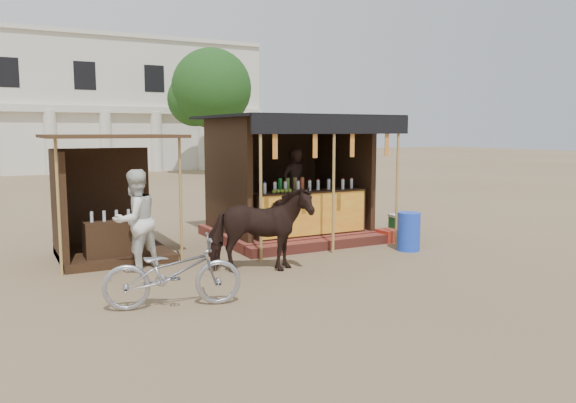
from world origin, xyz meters
The scene contains 11 objects.
ground centered at (0.00, 0.00, 0.00)m, with size 120.00×120.00×0.00m, color #846B4C.
main_stall centered at (1.01, 3.36, 1.03)m, with size 3.60×3.61×2.78m.
secondary_stall centered at (-3.17, 3.24, 0.85)m, with size 2.40×2.40×2.38m.
cow centered at (-0.96, 0.82, 0.75)m, with size 0.81×1.78×1.50m, color black.
motorbike centered at (-2.86, -0.38, 0.50)m, with size 0.66×1.89×1.00m, color #9998A0.
bystander centered at (-2.83, 2.00, 0.89)m, with size 0.87×0.68×1.78m, color white.
blue_barrel centered at (2.50, 1.02, 0.40)m, with size 0.47×0.47×0.79m, color blue.
red_crate centered at (2.70, 1.97, 0.14)m, with size 0.38×0.45×0.27m, color maroon.
cooler centered at (3.68, 2.60, 0.23)m, with size 0.70×0.53×0.46m.
background_building centered at (-2.00, 29.94, 3.98)m, with size 26.00×7.45×8.18m.
tree centered at (5.81, 22.14, 4.63)m, with size 4.50×4.40×7.00m.
Camera 1 is at (-4.99, -7.85, 2.44)m, focal length 35.00 mm.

